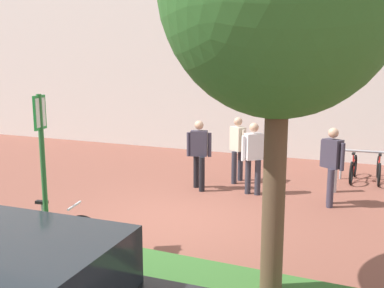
# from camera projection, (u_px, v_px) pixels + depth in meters

# --- Properties ---
(ground_plane) EXTENTS (60.00, 60.00, 0.00)m
(ground_plane) POSITION_uv_depth(u_px,v_px,m) (175.00, 220.00, 8.49)
(ground_plane) COLOR brown
(building_facade) EXTENTS (28.00, 1.20, 10.00)m
(building_facade) POSITION_uv_depth(u_px,v_px,m) (271.00, 7.00, 14.43)
(building_facade) COLOR silver
(building_facade) RESTS_ON ground
(planter_strip) EXTENTS (7.00, 1.10, 0.16)m
(planter_strip) POSITION_uv_depth(u_px,v_px,m) (164.00, 275.00, 6.07)
(planter_strip) COLOR #336028
(planter_strip) RESTS_ON ground
(parking_sign_post) EXTENTS (0.13, 0.35, 2.59)m
(parking_sign_post) POSITION_uv_depth(u_px,v_px,m) (42.00, 153.00, 6.60)
(parking_sign_post) COLOR #2D7238
(parking_sign_post) RESTS_ON ground
(bike_at_sign) EXTENTS (1.66, 0.49, 0.86)m
(bike_at_sign) POSITION_uv_depth(u_px,v_px,m) (54.00, 231.00, 6.99)
(bike_at_sign) COLOR black
(bike_at_sign) RESTS_ON ground
(bollard_steel) EXTENTS (0.16, 0.16, 0.90)m
(bollard_steel) POSITION_uv_depth(u_px,v_px,m) (334.00, 174.00, 10.35)
(bollard_steel) COLOR #ADADB2
(bollard_steel) RESTS_ON ground
(person_shirt_blue) EXTENTS (0.50, 0.51, 1.72)m
(person_shirt_blue) POSITION_uv_depth(u_px,v_px,m) (238.00, 145.00, 11.17)
(person_shirt_blue) COLOR #2D2D38
(person_shirt_blue) RESTS_ON ground
(person_suited_dark) EXTENTS (0.53, 0.43, 1.72)m
(person_suited_dark) POSITION_uv_depth(u_px,v_px,m) (332.00, 162.00, 9.24)
(person_suited_dark) COLOR #383342
(person_suited_dark) RESTS_ON ground
(person_casual_tan) EXTENTS (0.49, 0.44, 1.72)m
(person_casual_tan) POSITION_uv_depth(u_px,v_px,m) (253.00, 154.00, 10.07)
(person_casual_tan) COLOR #2D2D38
(person_casual_tan) RESTS_ON ground
(person_suited_navy) EXTENTS (0.59, 0.41, 1.72)m
(person_suited_navy) POSITION_uv_depth(u_px,v_px,m) (199.00, 150.00, 10.49)
(person_suited_navy) COLOR black
(person_suited_navy) RESTS_ON ground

